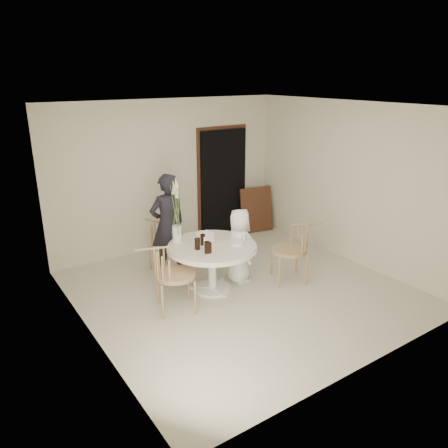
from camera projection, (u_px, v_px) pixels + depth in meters
ground at (241, 290)px, 6.61m from camera, size 4.50×4.50×0.00m
room_shell at (242, 186)px, 6.08m from camera, size 4.50×4.50×4.50m
doorway at (223, 184)px, 8.59m from camera, size 1.00×0.10×2.10m
door_trim at (222, 180)px, 8.60m from camera, size 1.12×0.03×2.22m
table at (212, 252)px, 6.42m from camera, size 1.33×1.33×0.73m
picture_frame at (256, 210)px, 8.95m from camera, size 0.71×0.33×0.91m
chair_far at (160, 238)px, 7.25m from camera, size 0.55×0.57×0.80m
chair_right at (298, 244)px, 6.76m from camera, size 0.68×0.66×0.94m
chair_left at (165, 269)px, 5.85m from camera, size 0.67×0.64×0.96m
girl at (168, 225)px, 6.93m from camera, size 0.62×0.42×1.66m
boy at (239, 246)px, 6.73m from camera, size 0.51×0.65×1.18m
birthday_cake at (206, 238)px, 6.46m from camera, size 0.27×0.27×0.18m
cola_tumbler_a at (207, 247)px, 6.07m from camera, size 0.10×0.10×0.17m
cola_tumbler_b at (209, 248)px, 6.08m from camera, size 0.08×0.08×0.15m
cola_tumbler_c at (197, 244)px, 6.19m from camera, size 0.08×0.08×0.17m
cola_tumbler_d at (203, 240)px, 6.36m from camera, size 0.09×0.09×0.16m
plate_stack at (237, 243)px, 6.37m from camera, size 0.23×0.23×0.05m
flower_vase at (176, 217)px, 6.37m from camera, size 0.13×0.13×1.00m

